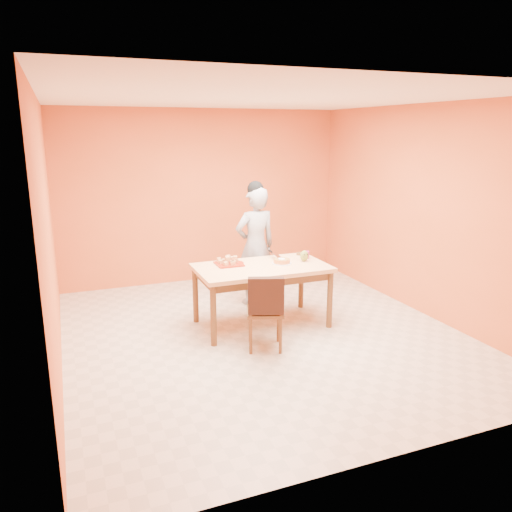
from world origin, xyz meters
name	(u,v)px	position (x,y,z in m)	size (l,w,h in m)	color
floor	(263,334)	(0.00, 0.00, 0.00)	(5.00, 5.00, 0.00)	#BCB6A0
ceiling	(264,98)	(0.00, 0.00, 2.70)	(5.00, 5.00, 0.00)	white
wall_back	(203,197)	(0.00, 2.50, 1.35)	(4.50, 4.50, 0.00)	#DD6333
wall_left	(49,238)	(-2.25, 0.00, 1.35)	(5.00, 5.00, 0.00)	#DD6333
wall_right	(425,211)	(2.25, 0.00, 1.35)	(5.00, 5.00, 0.00)	#DD6333
dining_table	(262,273)	(0.10, 0.29, 0.67)	(1.60, 0.90, 0.76)	#EDB97C
dining_chair	(266,310)	(-0.12, -0.38, 0.45)	(0.52, 0.58, 0.87)	brown
pastry_pile	(229,260)	(-0.25, 0.49, 0.82)	(0.28, 0.28, 0.09)	#E2A160
person	(255,246)	(0.33, 1.10, 0.82)	(0.59, 0.39, 1.63)	#949497
pastry_platter	(229,264)	(-0.25, 0.49, 0.77)	(0.31, 0.31, 0.02)	maroon
red_dinner_plate	(233,263)	(-0.20, 0.50, 0.77)	(0.27, 0.27, 0.02)	maroon
white_cake_plate	(282,263)	(0.37, 0.30, 0.77)	(0.25, 0.25, 0.01)	white
sponge_cake	(282,261)	(0.37, 0.30, 0.80)	(0.20, 0.20, 0.05)	orange
cake_server	(277,255)	(0.38, 0.48, 0.83)	(0.06, 0.29, 0.01)	silver
egg_ornament	(304,256)	(0.68, 0.31, 0.83)	(0.11, 0.09, 0.14)	olive
magenta_glass	(307,255)	(0.78, 0.42, 0.81)	(0.07, 0.07, 0.10)	#CB1E7A
checker_tin	(300,254)	(0.78, 0.63, 0.77)	(0.09, 0.09, 0.03)	#321E0D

